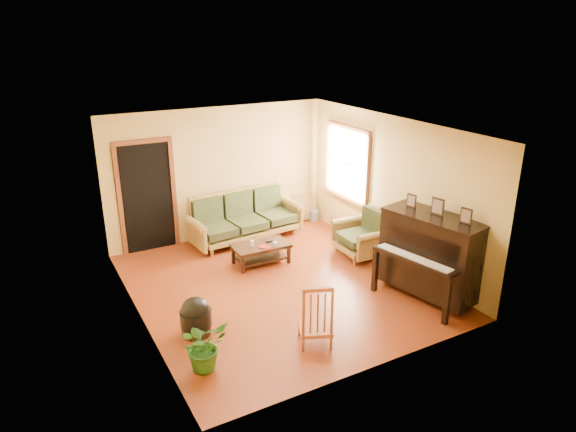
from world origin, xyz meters
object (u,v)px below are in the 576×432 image
red_chair (315,313)px  armchair (360,232)px  footstool (196,321)px  ceramic_crock (314,215)px  potted_plant (204,345)px  piano (431,257)px  sofa (246,217)px  coffee_table (261,254)px

red_chair → armchair: bearing=64.8°
footstool → ceramic_crock: 4.81m
red_chair → potted_plant: 1.51m
piano → ceramic_crock: size_ratio=6.66×
sofa → potted_plant: 4.14m
coffee_table → potted_plant: potted_plant is taller
piano → footstool: piano is taller
coffee_table → footstool: size_ratio=2.30×
armchair → piano: size_ratio=0.60×
ceramic_crock → potted_plant: size_ratio=0.35×
coffee_table → red_chair: red_chair is taller
piano → ceramic_crock: piano is taller
potted_plant → red_chair: bearing=-7.7°
footstool → red_chair: size_ratio=0.47×
armchair → piano: piano is taller
coffee_table → armchair: (1.76, -0.58, 0.28)m
armchair → sofa: bearing=133.9°
coffee_table → piano: (1.78, -2.34, 0.50)m
sofa → piano: piano is taller
sofa → armchair: (1.52, -1.72, -0.02)m
coffee_table → ceramic_crock: 2.42m
sofa → red_chair: sofa is taller
ceramic_crock → sofa: bearing=-171.8°
piano → red_chair: 2.26m
footstool → red_chair: red_chair is taller
armchair → piano: 1.77m
red_chair → ceramic_crock: red_chair is taller
red_chair → potted_plant: size_ratio=1.41×
sofa → ceramic_crock: size_ratio=9.74×
ceramic_crock → potted_plant: 5.44m
potted_plant → piano: bearing=0.6°
sofa → coffee_table: size_ratio=2.24×
coffee_table → red_chair: (-0.46, -2.58, 0.28)m
ceramic_crock → coffee_table: bearing=-144.9°
footstool → ceramic_crock: bearing=38.6°
red_chair → ceramic_crock: bearing=81.1°
ceramic_crock → piano: bearing=-93.0°
armchair → footstool: armchair is taller
footstool → potted_plant: bearing=-102.0°
ceramic_crock → footstool: bearing=-141.4°
piano → potted_plant: bearing=168.6°
coffee_table → armchair: size_ratio=1.09×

